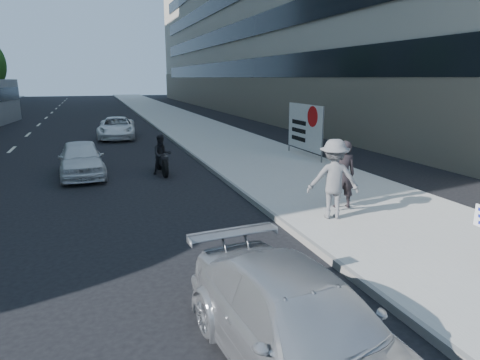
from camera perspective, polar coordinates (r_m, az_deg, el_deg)
name	(u,v)px	position (r m, az deg, el deg)	size (l,w,h in m)	color
ground	(218,227)	(10.16, -2.89, -6.28)	(160.00, 160.00, 0.00)	black
near_sidewalk	(194,127)	(30.12, -6.14, 7.02)	(5.00, 120.00, 0.15)	#A4A299
near_building	(292,10)	(46.10, 7.00, 21.59)	(14.00, 70.00, 20.00)	#9F9989
jogger	(334,179)	(10.33, 12.37, 0.13)	(1.23, 0.71, 1.90)	slate
pedestrian_woman	(343,174)	(11.24, 13.56, 0.73)	(0.64, 0.42, 1.75)	black
protest_banner	(305,127)	(18.36, 8.62, 6.99)	(0.08, 3.06, 2.20)	#4C4C4C
parked_sedan	(301,328)	(5.30, 8.17, -18.91)	(1.69, 4.16, 1.21)	#ADAFB4
white_sedan_near	(81,159)	(16.20, -20.39, 2.68)	(1.49, 3.70, 1.26)	silver
white_sedan_far	(117,128)	(25.93, -16.12, 6.72)	(2.02, 4.38, 1.22)	white
motorcycle	(162,157)	(15.81, -10.38, 3.08)	(0.72, 2.04, 1.42)	black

